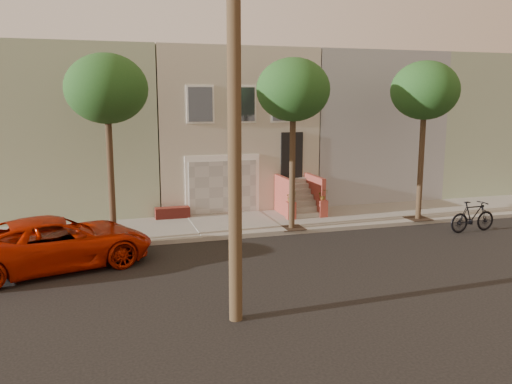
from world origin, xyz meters
name	(u,v)px	position (x,y,z in m)	size (l,w,h in m)	color
ground	(306,265)	(0.00, 0.00, 0.00)	(90.00, 90.00, 0.00)	black
sidewalk	(255,223)	(0.00, 5.35, 0.07)	(40.00, 3.70, 0.15)	#99978B
house_row	(222,126)	(0.00, 11.19, 3.64)	(33.10, 11.70, 7.00)	#BFB6A3
tree_left	(107,90)	(-5.50, 3.90, 5.26)	(2.70, 2.57, 6.30)	#2D2116
tree_mid	(293,91)	(1.00, 3.90, 5.26)	(2.70, 2.57, 6.30)	#2D2116
tree_right	(425,91)	(6.50, 3.90, 5.26)	(2.70, 2.57, 6.30)	#2D2116
pickup_truck	(56,243)	(-7.17, 1.90, 0.77)	(2.56, 5.56, 1.55)	#B71B01
motorcycle	(473,216)	(7.57, 1.96, 0.60)	(0.56, 1.98, 1.19)	black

